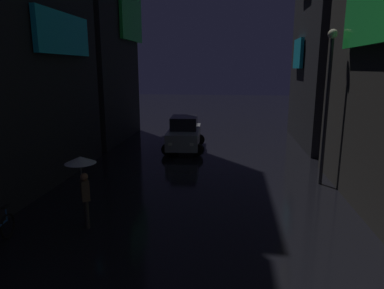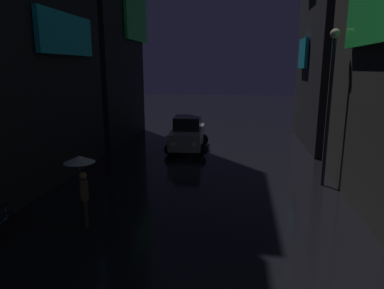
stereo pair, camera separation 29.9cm
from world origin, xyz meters
name	(u,v)px [view 2 (the right image)]	position (x,y,z in m)	size (l,w,h in m)	color
pedestrian_far_right_clear	(81,171)	(-2.88, 9.21, 1.67)	(0.90, 0.90, 2.12)	#38332D
car_distant	(188,134)	(-1.30, 19.16, 0.93)	(2.41, 4.22, 1.92)	#99999E
streetlamp_right_far	(330,92)	(5.00, 13.91, 3.71)	(0.36, 0.36, 6.00)	#2D2D33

